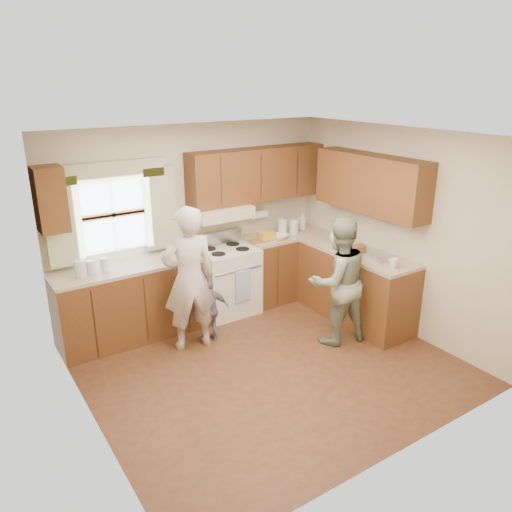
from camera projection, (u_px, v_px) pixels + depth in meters
room at (269, 260)px, 5.15m from camera, size 3.80×3.80×3.80m
kitchen_fixtures at (260, 257)px, 6.45m from camera, size 3.80×2.25×2.15m
stove at (226, 279)px, 6.70m from camera, size 0.76×0.67×1.07m
woman_left at (189, 279)px, 5.68m from camera, size 0.68×0.51×1.71m
woman_right at (338, 281)px, 5.84m from camera, size 0.84×0.70×1.54m
child at (210, 310)px, 5.96m from camera, size 0.50×0.27×0.80m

